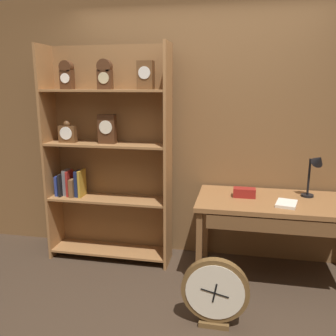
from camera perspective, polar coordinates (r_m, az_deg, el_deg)
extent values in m
plane|color=#3D2D21|center=(2.85, 0.92, -24.78)|extent=(10.00, 10.00, 0.00)
cube|color=brown|center=(3.63, 4.90, 5.91)|extent=(4.80, 0.05, 2.60)
cube|color=#9E6B3D|center=(3.80, -18.19, 1.99)|extent=(0.02, 0.33, 2.12)
cube|color=#9E6B3D|center=(3.38, 0.00, 1.34)|extent=(0.03, 0.33, 2.12)
cube|color=brown|center=(3.69, -8.77, 2.18)|extent=(1.23, 0.01, 2.12)
cube|color=#9E6B3D|center=(3.85, -9.07, -12.71)|extent=(1.18, 0.31, 0.02)
cube|color=#9E6B3D|center=(3.65, -9.38, -4.86)|extent=(1.18, 0.31, 0.02)
cube|color=#9E6B3D|center=(3.52, -9.71, 3.74)|extent=(1.18, 0.31, 0.02)
cube|color=#9E6B3D|center=(3.48, -10.03, 12.07)|extent=(1.18, 0.31, 0.02)
cube|color=#472816|center=(3.63, -15.77, 13.38)|extent=(0.12, 0.08, 0.18)
cylinder|color=#472816|center=(3.64, -15.89, 15.23)|extent=(0.12, 0.08, 0.12)
cylinder|color=white|center=(3.59, -16.12, 13.60)|extent=(0.09, 0.01, 0.09)
cube|color=brown|center=(3.64, -15.69, 5.23)|extent=(0.17, 0.07, 0.16)
sphere|color=brown|center=(3.63, -15.79, 6.79)|extent=(0.07, 0.07, 0.07)
cylinder|color=white|center=(3.61, -15.98, 5.35)|extent=(0.12, 0.01, 0.12)
cube|color=#472816|center=(3.45, -10.00, 13.71)|extent=(0.14, 0.07, 0.18)
cylinder|color=#472816|center=(3.46, -10.08, 15.65)|extent=(0.14, 0.07, 0.14)
cylinder|color=#C6B78C|center=(3.41, -10.26, 13.95)|extent=(0.10, 0.01, 0.10)
cube|color=#472816|center=(3.49, -9.68, 6.13)|extent=(0.17, 0.07, 0.28)
cylinder|color=silver|center=(3.45, -9.93, 6.42)|extent=(0.13, 0.01, 0.13)
cube|color=brown|center=(3.34, -3.57, 14.55)|extent=(0.14, 0.10, 0.25)
cylinder|color=silver|center=(3.29, -3.82, 14.92)|extent=(0.11, 0.01, 0.11)
cube|color=navy|center=(3.83, -16.98, -2.63)|extent=(0.03, 0.15, 0.20)
cube|color=black|center=(3.80, -16.46, -2.51)|extent=(0.02, 0.17, 0.23)
cube|color=slate|center=(3.80, -15.82, -2.21)|extent=(0.04, 0.12, 0.26)
cube|color=maroon|center=(3.77, -15.39, -2.33)|extent=(0.02, 0.14, 0.26)
cube|color=brown|center=(3.74, -14.82, -3.01)|extent=(0.04, 0.15, 0.18)
cube|color=#19234C|center=(3.73, -14.14, -2.41)|extent=(0.03, 0.12, 0.26)
cube|color=#B78C2D|center=(3.71, -13.56, -2.38)|extent=(0.02, 0.16, 0.27)
cube|color=brown|center=(3.33, 17.39, -5.22)|extent=(1.45, 0.73, 0.04)
cube|color=brown|center=(3.17, 4.96, -12.99)|extent=(0.05, 0.05, 0.72)
cube|color=brown|center=(3.75, 6.06, -8.79)|extent=(0.05, 0.05, 0.72)
cube|color=brown|center=(3.04, 17.93, -8.85)|extent=(1.23, 0.03, 0.12)
cylinder|color=black|center=(3.51, 21.30, -4.09)|extent=(0.11, 0.11, 0.02)
cylinder|color=black|center=(3.46, 21.54, -1.30)|extent=(0.02, 0.02, 0.33)
cone|color=black|center=(3.39, 22.91, 1.18)|extent=(0.15, 0.17, 0.14)
cube|color=maroon|center=(3.32, 12.07, -3.85)|extent=(0.20, 0.11, 0.08)
cube|color=silver|center=(3.20, 18.36, -5.41)|extent=(0.21, 0.25, 0.02)
cube|color=brown|center=(2.92, 7.35, -23.24)|extent=(0.22, 0.11, 0.04)
cylinder|color=brown|center=(2.77, 7.52, -18.75)|extent=(0.50, 0.06, 0.50)
cylinder|color=silver|center=(2.75, 7.46, -19.12)|extent=(0.43, 0.01, 0.43)
cube|color=black|center=(2.74, 7.46, -19.17)|extent=(0.04, 0.01, 0.15)
cube|color=black|center=(2.74, 7.46, -19.18)|extent=(0.21, 0.01, 0.05)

